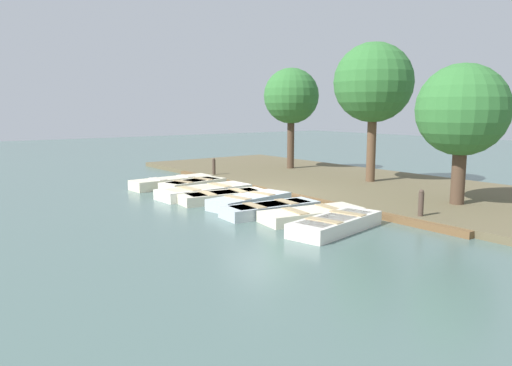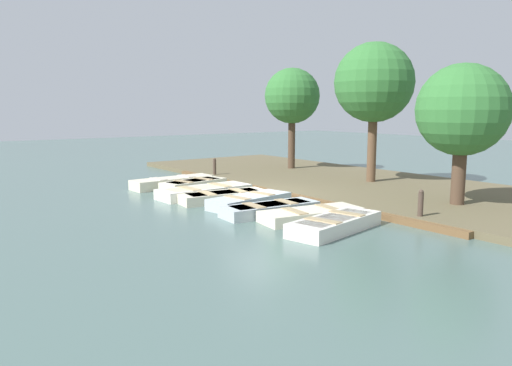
% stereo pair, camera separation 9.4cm
% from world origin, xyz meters
% --- Properties ---
extents(ground_plane, '(80.00, 80.00, 0.00)m').
position_xyz_m(ground_plane, '(0.00, 0.00, 0.00)').
color(ground_plane, '#4C6660').
extents(shore_bank, '(8.00, 24.00, 0.21)m').
position_xyz_m(shore_bank, '(-5.00, 0.00, 0.10)').
color(shore_bank, brown).
rests_on(shore_bank, ground_plane).
extents(dock_walkway, '(1.29, 14.90, 0.19)m').
position_xyz_m(dock_walkway, '(-1.43, 0.00, 0.09)').
color(dock_walkway, brown).
rests_on(dock_walkway, ground_plane).
extents(rowboat_0, '(3.50, 1.20, 0.41)m').
position_xyz_m(rowboat_0, '(1.26, -4.34, 0.21)').
color(rowboat_0, beige).
rests_on(rowboat_0, ground_plane).
extents(rowboat_1, '(2.81, 1.51, 0.42)m').
position_xyz_m(rowboat_1, '(0.95, -3.15, 0.21)').
color(rowboat_1, beige).
rests_on(rowboat_1, ground_plane).
extents(rowboat_2, '(3.51, 1.36, 0.38)m').
position_xyz_m(rowboat_2, '(1.34, -1.65, 0.19)').
color(rowboat_2, silver).
rests_on(rowboat_2, ground_plane).
extents(rowboat_3, '(3.19, 1.38, 0.35)m').
position_xyz_m(rowboat_3, '(1.31, -0.43, 0.17)').
color(rowboat_3, beige).
rests_on(rowboat_3, ground_plane).
extents(rowboat_4, '(3.07, 1.53, 0.39)m').
position_xyz_m(rowboat_4, '(1.11, 0.87, 0.19)').
color(rowboat_4, '#B2BCC1').
rests_on(rowboat_4, ground_plane).
extents(rowboat_5, '(3.13, 1.24, 0.36)m').
position_xyz_m(rowboat_5, '(1.33, 2.26, 0.18)').
color(rowboat_5, '#B2BCC1').
rests_on(rowboat_5, ground_plane).
extents(rowboat_6, '(3.16, 1.55, 0.34)m').
position_xyz_m(rowboat_6, '(0.84, 3.55, 0.17)').
color(rowboat_6, beige).
rests_on(rowboat_6, ground_plane).
extents(rowboat_7, '(3.19, 1.68, 0.40)m').
position_xyz_m(rowboat_7, '(1.21, 4.87, 0.20)').
color(rowboat_7, silver).
rests_on(rowboat_7, ground_plane).
extents(mooring_post_near, '(0.15, 0.15, 0.96)m').
position_xyz_m(mooring_post_near, '(-1.35, -5.33, 0.48)').
color(mooring_post_near, '#47382D').
rests_on(mooring_post_near, ground_plane).
extents(mooring_post_far, '(0.15, 0.15, 0.96)m').
position_xyz_m(mooring_post_far, '(-1.35, 5.64, 0.48)').
color(mooring_post_far, '#47382D').
rests_on(mooring_post_far, ground_plane).
extents(park_tree_far_left, '(2.72, 2.72, 5.16)m').
position_xyz_m(park_tree_far_left, '(-5.74, -5.13, 3.76)').
color(park_tree_far_left, '#4C3828').
rests_on(park_tree_far_left, ground_plane).
extents(park_tree_left, '(3.19, 3.19, 5.81)m').
position_xyz_m(park_tree_left, '(-5.42, 0.31, 4.18)').
color(park_tree_left, brown).
rests_on(park_tree_left, ground_plane).
extents(park_tree_center, '(2.83, 2.83, 4.56)m').
position_xyz_m(park_tree_center, '(-3.80, 5.23, 3.11)').
color(park_tree_center, '#4C3828').
rests_on(park_tree_center, ground_plane).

